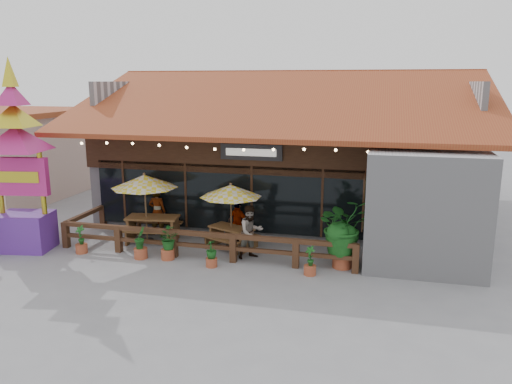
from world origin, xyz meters
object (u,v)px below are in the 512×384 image
(picnic_table_left, at_px, (153,224))
(umbrella_left, at_px, (144,182))
(tropical_plant, at_px, (344,227))
(thai_sign_tower, at_px, (16,143))
(umbrella_right, at_px, (231,191))
(picnic_table_right, at_px, (231,234))

(picnic_table_left, bearing_deg, umbrella_left, -144.45)
(picnic_table_left, bearing_deg, tropical_plant, -9.06)
(thai_sign_tower, height_order, tropical_plant, thai_sign_tower)
(thai_sign_tower, bearing_deg, picnic_table_left, 27.56)
(tropical_plant, bearing_deg, umbrella_right, 164.83)
(picnic_table_right, bearing_deg, thai_sign_tower, -164.94)
(umbrella_right, relative_size, picnic_table_left, 1.36)
(umbrella_left, height_order, picnic_table_left, umbrella_left)
(umbrella_left, bearing_deg, picnic_table_left, 35.55)
(umbrella_left, bearing_deg, picnic_table_right, -0.29)
(umbrella_left, relative_size, tropical_plant, 1.33)
(picnic_table_left, relative_size, tropical_plant, 0.91)
(picnic_table_left, xyz_separation_m, tropical_plant, (6.82, -1.09, 0.68))
(umbrella_right, relative_size, tropical_plant, 1.24)
(umbrella_right, height_order, picnic_table_left, umbrella_right)
(umbrella_right, xyz_separation_m, tropical_plant, (3.87, -1.05, -0.70))
(picnic_table_right, height_order, thai_sign_tower, thai_sign_tower)
(picnic_table_right, xyz_separation_m, thai_sign_tower, (-6.74, -1.81, 3.12))
(umbrella_left, xyz_separation_m, tropical_plant, (7.00, -0.96, -0.89))
(picnic_table_right, bearing_deg, umbrella_left, 179.71)
(picnic_table_right, bearing_deg, picnic_table_left, 177.18)
(umbrella_right, height_order, picnic_table_right, umbrella_right)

